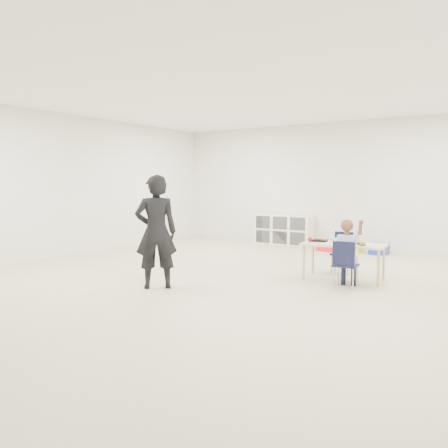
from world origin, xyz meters
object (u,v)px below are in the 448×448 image
Objects in this scene: child at (346,251)px; cubby_shelf at (284,230)px; chair_near at (346,264)px; adult at (156,232)px; table at (344,262)px.

cubby_shelf is at bearing 120.39° from child.
chair_near is 4.73m from cubby_shelf.
adult is at bearing -152.59° from chair_near.
child reaches higher than cubby_shelf.
child reaches higher than table.
child is (0.00, 0.00, 0.19)m from chair_near.
table is 1.21× the size of child.
child is at bearing 0.00° from chair_near.
adult is (-2.15, -1.45, 0.26)m from child.
cubby_shelf is (-2.84, 3.78, -0.17)m from child.
adult is at bearing -152.59° from child.
table is 4.21m from cubby_shelf.
child is at bearing -53.02° from cubby_shelf.
adult reaches higher than table.
adult reaches higher than chair_near.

